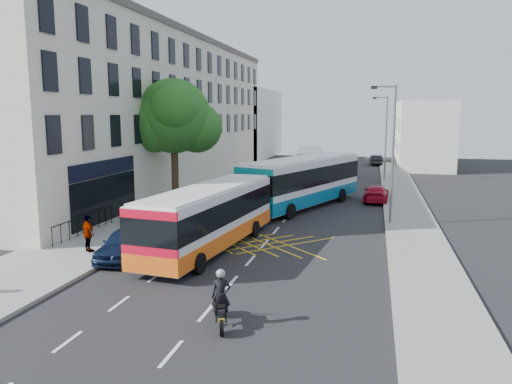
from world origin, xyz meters
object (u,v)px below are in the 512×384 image
Objects in this scene: distant_car_dark at (376,160)px; pedestrian_far at (88,234)px; distant_car_grey at (313,160)px; lamp_near at (391,147)px; parked_car_silver at (165,231)px; lamp_far at (385,134)px; bus_mid at (303,181)px; motorbike at (221,299)px; distant_car_silver at (349,167)px; parked_car_blue at (125,244)px; red_hatchback at (376,193)px; bus_far at (310,164)px; bus_near at (209,217)px; street_tree at (173,117)px.

distant_car_dark is 47.28m from pedestrian_far.
pedestrian_far reaches higher than distant_car_grey.
lamp_near is 13.78m from parked_car_silver.
lamp_far is 2.06× the size of distant_car_dark.
bus_mid reaches higher than motorbike.
distant_car_dark is (2.93, 9.35, 0.02)m from distant_car_silver.
pedestrian_far is (-1.94, 0.14, 0.31)m from parked_car_blue.
motorbike is (-5.41, -15.92, -3.76)m from lamp_near.
bus_far is at bearing -57.49° from red_hatchback.
lamp_near reaches higher than parked_car_silver.
distant_car_grey is at bearing 123.65° from lamp_far.
parked_car_silver is (0.70, 2.81, -0.03)m from parked_car_blue.
lamp_near is 2.21× the size of distant_car_silver.
red_hatchback reaches higher than distant_car_silver.
bus_far is 29.99m from pedestrian_far.
bus_mid is at bearing 37.16° from red_hatchback.
distant_car_silver is at bearing -77.70° from red_hatchback.
distant_car_grey is at bearing 80.50° from parked_car_blue.
distant_car_grey is (-2.63, 28.08, -1.09)m from bus_mid.
bus_near reaches higher than parked_car_blue.
street_tree is 1.64× the size of distant_car_grey.
bus_far is 26.89m from parked_car_silver.
lamp_near reaches higher than bus_near.
bus_near is 2.70× the size of parked_car_silver.
bus_near is 2.70m from parked_car_silver.
pedestrian_far is (-5.14, -2.29, -0.59)m from bus_near.
pedestrian_far reaches higher than parked_car_blue.
lamp_far is 2.21× the size of distant_car_silver.
street_tree is 22.57m from lamp_far.
distant_car_silver is (7.47, 33.43, -0.06)m from parked_car_silver.
red_hatchback is at bearing 69.83° from bus_near.
bus_mid is at bearing -86.92° from pedestrian_far.
motorbike is at bearing -62.31° from bus_near.
bus_mid is 3.24× the size of distant_car_dark.
lamp_far is at bearing 90.00° from lamp_near.
pedestrian_far is at bearing -103.78° from distant_car_grey.
parked_car_blue is (-6.04, -14.48, -1.13)m from bus_mid.
parked_car_blue reaches higher than parked_car_silver.
lamp_far is 12.75m from red_hatchback.
distant_car_dark is at bearing 71.40° from parked_car_blue.
lamp_near is 20.92m from bus_far.
distant_car_silver is at bearing 120.02° from lamp_far.
lamp_far is at bearing 49.19° from street_tree.
motorbike is at bearing 82.86° from distant_car_silver.
lamp_near is at bearing 35.28° from parked_car_blue.
lamp_far is 15.62m from distant_car_grey.
lamp_far is at bearing -82.54° from pedestrian_far.
bus_far is 17.46m from distant_car_dark.
lamp_near is 15.93m from parked_car_blue.
lamp_near is 1.00× the size of lamp_far.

